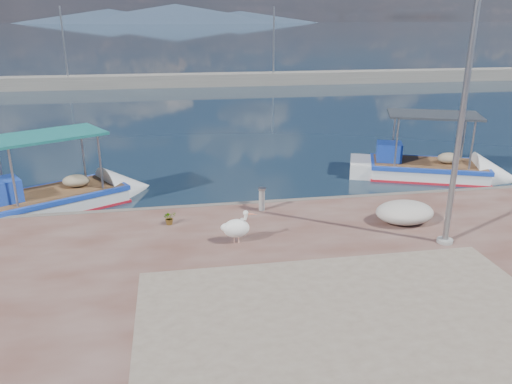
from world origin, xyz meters
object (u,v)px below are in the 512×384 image
at_px(pelican, 237,228).
at_px(lamp_post, 460,127).
at_px(boat_left, 54,202).
at_px(bollard_near, 262,198).
at_px(boat_right, 426,171).

xyz_separation_m(pelican, lamp_post, (5.79, -0.94, 2.84)).
bearing_deg(lamp_post, boat_left, 153.06).
distance_m(boat_left, lamp_post, 13.64).
distance_m(lamp_post, bollard_near, 6.39).
bearing_deg(lamp_post, boat_right, 65.89).
relative_size(boat_left, boat_right, 0.97).
height_order(boat_left, pelican, boat_left).
bearing_deg(boat_left, boat_right, -24.38).
relative_size(boat_left, pelican, 6.68).
height_order(pelican, bollard_near, pelican).
bearing_deg(boat_right, boat_left, -154.71).
distance_m(boat_right, pelican, 11.03).
bearing_deg(lamp_post, pelican, 170.74).
relative_size(boat_left, lamp_post, 0.98).
distance_m(boat_right, bollard_near, 8.84).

